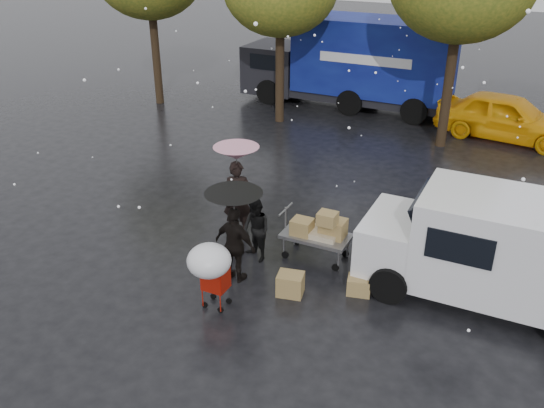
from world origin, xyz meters
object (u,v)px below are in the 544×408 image
at_px(person_black, 235,245).
at_px(white_van, 499,249).
at_px(shopping_cart, 210,264).
at_px(person_pink, 238,200).
at_px(yellow_taxi, 507,117).
at_px(vendor_cart, 320,230).
at_px(blue_truck, 353,63).

distance_m(person_black, white_van, 5.17).
xyz_separation_m(person_black, shopping_cart, (0.11, -1.14, 0.23)).
relative_size(person_pink, white_van, 0.38).
xyz_separation_m(person_pink, yellow_taxi, (4.97, 9.93, -0.14)).
bearing_deg(white_van, person_black, -161.73).
xyz_separation_m(vendor_cart, yellow_taxi, (2.81, 10.11, 0.07)).
bearing_deg(white_van, vendor_cart, -178.82).
height_order(vendor_cart, yellow_taxi, yellow_taxi).
distance_m(shopping_cart, blue_truck, 14.34).
bearing_deg(blue_truck, yellow_taxi, -12.85).
height_order(person_black, shopping_cart, person_black).
relative_size(shopping_cart, blue_truck, 0.18).
bearing_deg(shopping_cart, person_black, 95.48).
distance_m(white_van, blue_truck, 13.33).
bearing_deg(yellow_taxi, shopping_cart, 170.47).
bearing_deg(blue_truck, shopping_cart, -81.69).
bearing_deg(yellow_taxi, white_van, -167.58).
xyz_separation_m(person_pink, shopping_cart, (1.01, -2.86, 0.13)).
bearing_deg(person_pink, yellow_taxi, 36.09).
relative_size(blue_truck, yellow_taxi, 1.78).
bearing_deg(person_black, person_pink, -54.87).
bearing_deg(blue_truck, white_van, -58.97).
distance_m(person_black, vendor_cart, 1.99).
xyz_separation_m(vendor_cart, shopping_cart, (-1.14, -2.68, 0.34)).
xyz_separation_m(shopping_cart, white_van, (4.79, 2.76, 0.10)).
xyz_separation_m(vendor_cart, blue_truck, (-3.21, 11.49, 1.03)).
relative_size(white_van, yellow_taxi, 1.06).
bearing_deg(shopping_cart, white_van, 29.92).
height_order(person_pink, blue_truck, blue_truck).
distance_m(person_black, blue_truck, 13.21).
bearing_deg(shopping_cart, vendor_cart, 66.93).
bearing_deg(white_van, shopping_cart, -150.08).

